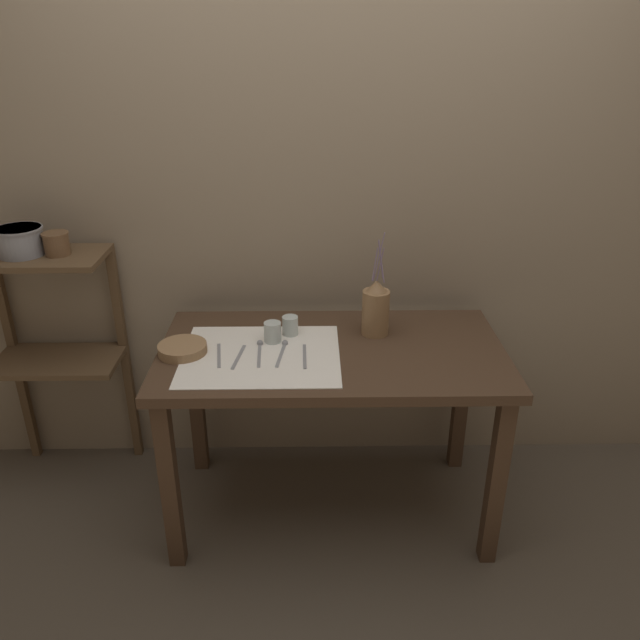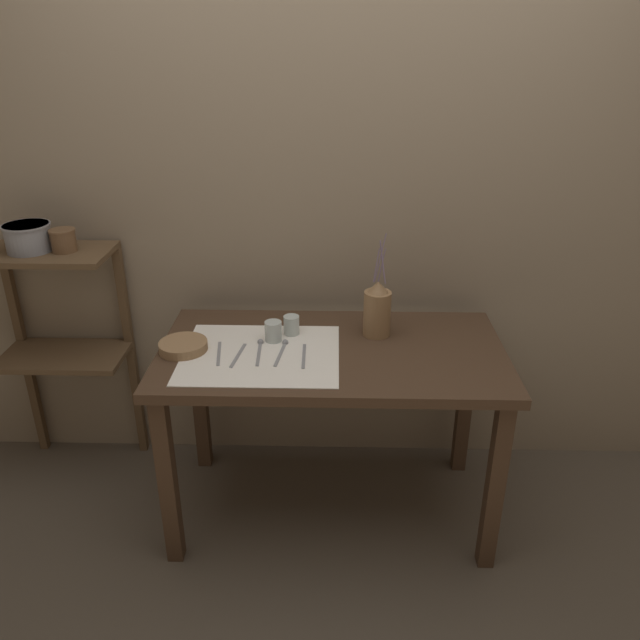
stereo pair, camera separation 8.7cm
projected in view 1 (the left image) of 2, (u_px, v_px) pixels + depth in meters
The scene contains 16 objects.
ground_plane at pixel (330, 507), 2.72m from camera, with size 12.00×12.00×0.00m, color brown.
stone_wall_back at pixel (329, 209), 2.64m from camera, with size 7.00×0.06×2.40m.
wooden_table at pixel (332, 372), 2.44m from camera, with size 1.33×0.71×0.78m.
wooden_shelf_unit at pixel (54, 324), 2.66m from camera, with size 0.53×0.30×1.07m.
linen_cloth at pixel (261, 355), 2.34m from camera, with size 0.59×0.50×0.00m.
pitcher_with_flowers at pixel (376, 309), 2.47m from camera, with size 0.11×0.11×0.43m.
wooden_bowl at pixel (182, 349), 2.35m from camera, with size 0.18×0.18×0.04m.
glass_tumbler_near at pixel (273, 332), 2.42m from camera, with size 0.07×0.07×0.08m.
glass_tumbler_far at pixel (290, 326), 2.48m from camera, with size 0.06×0.06×0.08m.
fork_outer at pixel (219, 355), 2.33m from camera, with size 0.04×0.19×0.00m.
fork_inner at pixel (239, 357), 2.32m from camera, with size 0.04×0.19×0.00m.
spoon_outer at pixel (260, 348), 2.38m from camera, with size 0.03×0.20×0.02m.
spoon_inner at pixel (283, 348), 2.38m from camera, with size 0.04×0.20×0.02m.
knife_center at pixel (305, 356), 2.32m from camera, with size 0.02×0.19×0.00m.
metal_pot_large at pixel (20, 240), 2.47m from camera, with size 0.19×0.19×0.11m.
metal_pot_small at pixel (56, 243), 2.47m from camera, with size 0.10×0.10×0.09m.
Camera 1 is at (-0.08, -2.13, 1.88)m, focal length 35.00 mm.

